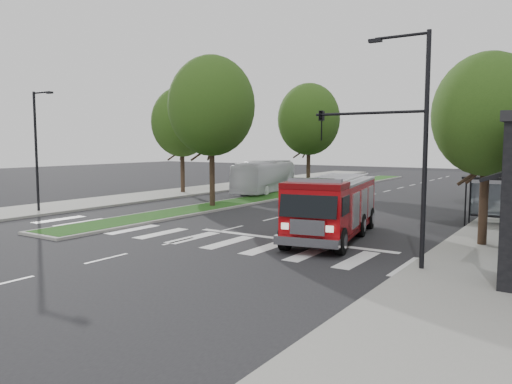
{
  "coord_description": "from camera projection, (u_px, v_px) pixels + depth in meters",
  "views": [
    {
      "loc": [
        14.91,
        -20.34,
        4.35
      ],
      "look_at": [
        0.57,
        1.4,
        1.8
      ],
      "focal_mm": 35.0,
      "sensor_mm": 36.0,
      "label": 1
    }
  ],
  "objects": [
    {
      "name": "streetlight_right_near",
      "position": [
        399.0,
        134.0,
        16.87
      ],
      "size": [
        4.08,
        0.22,
        8.0
      ],
      "color": "black",
      "rests_on": "ground"
    },
    {
      "name": "ground",
      "position": [
        232.0,
        229.0,
        25.49
      ],
      "size": [
        140.0,
        140.0,
        0.0
      ],
      "primitive_type": "plane",
      "color": "black",
      "rests_on": "ground"
    },
    {
      "name": "tree_right_near",
      "position": [
        488.0,
        115.0,
        20.32
      ],
      "size": [
        4.4,
        4.4,
        8.05
      ],
      "color": "black",
      "rests_on": "ground"
    },
    {
      "name": "tree_median_far",
      "position": [
        309.0,
        119.0,
        44.77
      ],
      "size": [
        5.6,
        5.6,
        9.72
      ],
      "color": "black",
      "rests_on": "ground"
    },
    {
      "name": "bus_shelter",
      "position": [
        498.0,
        188.0,
        25.93
      ],
      "size": [
        3.2,
        1.6,
        2.61
      ],
      "color": "black",
      "rests_on": "ground"
    },
    {
      "name": "tree_left_mid",
      "position": [
        182.0,
        122.0,
        42.53
      ],
      "size": [
        5.2,
        5.2,
        9.16
      ],
      "color": "black",
      "rests_on": "ground"
    },
    {
      "name": "fire_engine",
      "position": [
        333.0,
        208.0,
        22.8
      ],
      "size": [
        4.1,
        8.85,
        2.96
      ],
      "rotation": [
        0.0,
        0.0,
        0.19
      ],
      "color": "#660508",
      "rests_on": "ground"
    },
    {
      "name": "streetlight_right_far",
      "position": [
        510.0,
        141.0,
        36.01
      ],
      "size": [
        2.11,
        0.2,
        8.0
      ],
      "color": "black",
      "rests_on": "ground"
    },
    {
      "name": "tree_median_near",
      "position": [
        212.0,
        106.0,
        33.1
      ],
      "size": [
        5.8,
        5.8,
        10.16
      ],
      "color": "black",
      "rests_on": "ground"
    },
    {
      "name": "streetlight_left_near",
      "position": [
        37.0,
        146.0,
        30.74
      ],
      "size": [
        1.9,
        0.2,
        7.5
      ],
      "color": "black",
      "rests_on": "ground"
    },
    {
      "name": "median",
      "position": [
        298.0,
        192.0,
        43.73
      ],
      "size": [
        3.0,
        50.0,
        0.15
      ],
      "color": "gray",
      "rests_on": "ground"
    },
    {
      "name": "city_bus",
      "position": [
        265.0,
        177.0,
        43.78
      ],
      "size": [
        4.54,
        10.45,
        2.83
      ],
      "primitive_type": "imported",
      "rotation": [
        0.0,
        0.0,
        0.22
      ],
      "color": "silver",
      "rests_on": "ground"
    },
    {
      "name": "sidewalk_left",
      "position": [
        162.0,
        194.0,
        41.74
      ],
      "size": [
        5.0,
        80.0,
        0.15
      ],
      "primitive_type": "cube",
      "color": "gray",
      "rests_on": "ground"
    }
  ]
}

